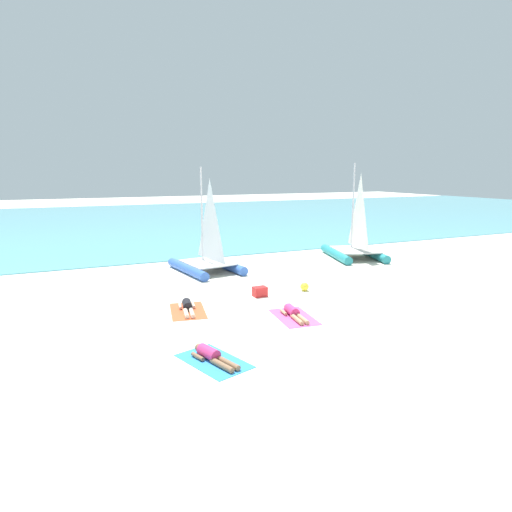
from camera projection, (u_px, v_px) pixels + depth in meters
ground_plane at (216, 262)px, 22.28m from camera, size 120.00×120.00×0.00m
ocean_water at (143, 220)px, 41.15m from camera, size 120.00×40.00×0.05m
sailboat_teal at (355, 244)px, 23.17m from camera, size 3.35×4.32×4.99m
sailboat_blue at (207, 256)px, 20.03m from camera, size 2.83×3.94×4.75m
towel_left at (214, 361)px, 10.63m from camera, size 1.63×2.15×0.01m
sunbather_left at (212, 355)px, 10.65m from camera, size 0.84×1.54×0.30m
towel_middle at (188, 311)px, 14.45m from camera, size 1.42×2.07×0.01m
sunbather_middle at (187, 307)px, 14.49m from camera, size 0.68×1.56×0.30m
towel_right at (294, 317)px, 13.85m from camera, size 1.31×2.01×0.01m
sunbather_right at (293, 313)px, 13.89m from camera, size 0.59×1.57×0.30m
beach_ball at (305, 287)px, 16.87m from camera, size 0.33×0.33×0.33m
cooler_box at (260, 292)px, 16.13m from camera, size 0.50×0.36×0.36m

